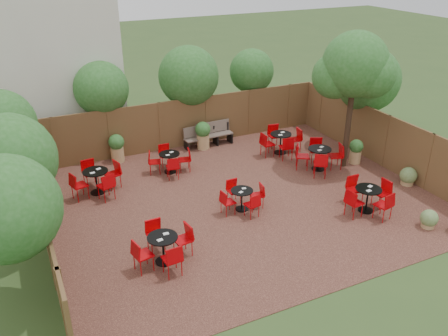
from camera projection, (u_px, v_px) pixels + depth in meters
name	position (u px, v px, depth m)	size (l,w,h in m)	color
ground	(240.00, 200.00, 15.36)	(80.00, 80.00, 0.00)	#354F23
courtyard_paving	(240.00, 199.00, 15.36)	(12.00, 10.00, 0.02)	#361C16
fence_back	(184.00, 123.00, 19.00)	(12.00, 0.08, 2.00)	brown
fence_left	(42.00, 214.00, 12.61)	(0.08, 10.00, 2.00)	brown
fence_right	(386.00, 141.00, 17.25)	(0.08, 10.00, 2.00)	brown
neighbour_building	(46.00, 44.00, 18.41)	(5.00, 4.00, 8.00)	beige
overhang_foliage	(168.00, 105.00, 15.70)	(15.69, 10.45, 2.51)	#245A1D
courtyard_tree	(355.00, 69.00, 16.08)	(2.53, 2.43, 4.96)	black
park_bench_left	(214.00, 133.00, 19.36)	(1.54, 0.56, 0.94)	brown
park_bench_right	(201.00, 136.00, 19.14)	(1.45, 0.57, 0.88)	brown
bistro_tables	(239.00, 177.00, 15.75)	(9.47, 6.82, 0.95)	black
planters	(170.00, 147.00, 17.80)	(11.41, 4.55, 1.13)	tan
low_shrubs	(431.00, 203.00, 14.56)	(2.03, 3.48, 0.63)	tan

